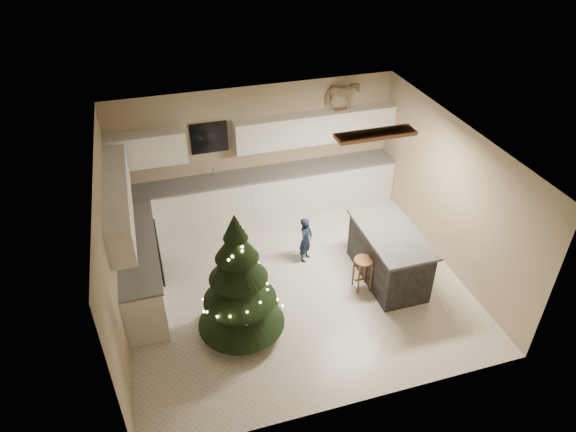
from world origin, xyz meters
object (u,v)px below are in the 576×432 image
(christmas_tree, at_px, (239,288))
(rocking_horse, at_px, (342,95))
(island, at_px, (389,255))
(toddler, at_px, (306,240))
(bar_stool, at_px, (363,267))

(christmas_tree, height_order, rocking_horse, rocking_horse)
(island, relative_size, christmas_tree, 0.79)
(christmas_tree, xyz_separation_m, toddler, (1.47, 1.37, -0.45))
(bar_stool, bearing_deg, rocking_horse, 77.66)
(island, xyz_separation_m, bar_stool, (-0.52, -0.14, -0.02))
(island, bearing_deg, bar_stool, -164.64)
(bar_stool, bearing_deg, christmas_tree, -170.03)
(bar_stool, xyz_separation_m, toddler, (-0.66, 0.99, -0.02))
(toddler, bearing_deg, bar_stool, -101.68)
(christmas_tree, distance_m, toddler, 2.06)
(christmas_tree, bearing_deg, toddler, 42.91)
(toddler, height_order, rocking_horse, rocking_horse)
(bar_stool, bearing_deg, toddler, 123.70)
(island, xyz_separation_m, christmas_tree, (-2.66, -0.52, 0.41))
(rocking_horse, bearing_deg, christmas_tree, 157.93)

